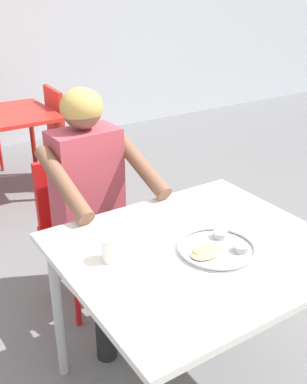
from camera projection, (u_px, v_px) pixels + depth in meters
table_foreground at (197, 263)px, 1.82m from camera, size 1.03×0.91×0.75m
thali_tray at (217, 248)px, 1.76m from camera, size 0.30×0.30×0.03m
drinking_cup at (111, 248)px, 1.69m from camera, size 0.07×0.07×0.10m
chair_foreground at (79, 220)px, 2.54m from camera, size 0.42×0.43×0.82m
diner_foreground at (95, 192)px, 2.28m from camera, size 0.51×0.56×1.24m
chair_red_right at (66, 128)px, 4.06m from camera, size 0.41×0.45×0.86m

